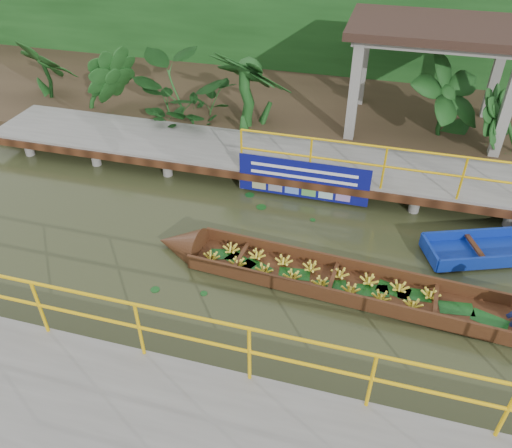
# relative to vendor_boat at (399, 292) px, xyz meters

# --- Properties ---
(ground) EXTENTS (80.00, 80.00, 0.00)m
(ground) POSITION_rel_vendor_boat_xyz_m (-2.79, 0.29, -0.23)
(ground) COLOR #2C3219
(ground) RESTS_ON ground
(land_strip) EXTENTS (30.00, 8.00, 0.45)m
(land_strip) POSITION_rel_vendor_boat_xyz_m (-2.79, 7.79, -0.00)
(land_strip) COLOR #302418
(land_strip) RESTS_ON ground
(far_dock) EXTENTS (16.00, 2.06, 1.66)m
(far_dock) POSITION_rel_vendor_boat_xyz_m (-2.77, 3.72, 0.25)
(far_dock) COLOR slate
(far_dock) RESTS_ON ground
(pavilion) EXTENTS (4.40, 3.00, 3.00)m
(pavilion) POSITION_rel_vendor_boat_xyz_m (0.21, 6.59, 2.59)
(pavilion) COLOR slate
(pavilion) RESTS_ON ground
(foliage_backdrop) EXTENTS (30.00, 0.80, 4.00)m
(foliage_backdrop) POSITION_rel_vendor_boat_xyz_m (-2.79, 10.29, 1.77)
(foliage_backdrop) COLOR #133912
(foliage_backdrop) RESTS_ON ground
(vendor_boat) EXTENTS (9.10, 1.52, 2.01)m
(vendor_boat) POSITION_rel_vendor_boat_xyz_m (0.00, 0.00, 0.00)
(vendor_boat) COLOR #3C2010
(vendor_boat) RESTS_ON ground
(blue_banner) EXTENTS (3.01, 0.04, 0.94)m
(blue_banner) POSITION_rel_vendor_boat_xyz_m (-2.31, 2.77, 0.33)
(blue_banner) COLOR navy
(blue_banner) RESTS_ON ground
(tropical_plants) EXTENTS (14.53, 1.53, 1.92)m
(tropical_plants) POSITION_rel_vendor_boat_xyz_m (-4.54, 5.59, 1.18)
(tropical_plants) COLOR #133912
(tropical_plants) RESTS_ON ground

